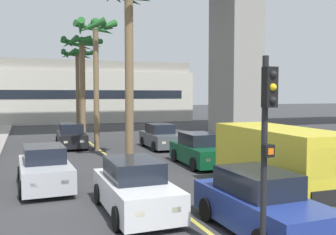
{
  "coord_description": "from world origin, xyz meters",
  "views": [
    {
      "loc": [
        -4.23,
        2.76,
        3.48
      ],
      "look_at": [
        0.0,
        14.0,
        2.72
      ],
      "focal_mm": 40.53,
      "sensor_mm": 36.0,
      "label": 1
    }
  ],
  "objects_px": {
    "car_queue_sixth": "(259,204)",
    "palm_tree_mid_median": "(82,57)",
    "car_queue_fifth": "(160,137)",
    "car_queue_second": "(71,137)",
    "car_queue_third": "(45,169)",
    "palm_tree_farthest_median": "(77,63)",
    "car_queue_front": "(199,151)",
    "delivery_van": "(279,161)",
    "palm_tree_far_median": "(129,23)",
    "traffic_light_median_near": "(267,134)",
    "palm_tree_near_median": "(96,44)",
    "car_queue_fourth": "(135,188)"
  },
  "relations": [
    {
      "from": "palm_tree_mid_median",
      "to": "palm_tree_farthest_median",
      "type": "distance_m",
      "value": 5.36
    },
    {
      "from": "car_queue_fourth",
      "to": "palm_tree_mid_median",
      "type": "relative_size",
      "value": 0.5
    },
    {
      "from": "car_queue_third",
      "to": "car_queue_fifth",
      "type": "bearing_deg",
      "value": 47.66
    },
    {
      "from": "car_queue_sixth",
      "to": "palm_tree_farthest_median",
      "type": "relative_size",
      "value": 0.53
    },
    {
      "from": "car_queue_front",
      "to": "palm_tree_mid_median",
      "type": "bearing_deg",
      "value": 102.22
    },
    {
      "from": "car_queue_front",
      "to": "palm_tree_mid_median",
      "type": "xyz_separation_m",
      "value": [
        -3.39,
        15.66,
        5.83
      ]
    },
    {
      "from": "car_queue_fourth",
      "to": "traffic_light_median_near",
      "type": "height_order",
      "value": "traffic_light_median_near"
    },
    {
      "from": "delivery_van",
      "to": "traffic_light_median_near",
      "type": "bearing_deg",
      "value": -129.48
    },
    {
      "from": "car_queue_third",
      "to": "palm_tree_farthest_median",
      "type": "bearing_deg",
      "value": 79.79
    },
    {
      "from": "car_queue_fourth",
      "to": "delivery_van",
      "type": "height_order",
      "value": "delivery_van"
    },
    {
      "from": "palm_tree_near_median",
      "to": "palm_tree_far_median",
      "type": "relative_size",
      "value": 0.93
    },
    {
      "from": "car_queue_fourth",
      "to": "palm_tree_near_median",
      "type": "relative_size",
      "value": 0.51
    },
    {
      "from": "car_queue_front",
      "to": "car_queue_fifth",
      "type": "relative_size",
      "value": 1.01
    },
    {
      "from": "car_queue_second",
      "to": "palm_tree_farthest_median",
      "type": "relative_size",
      "value": 0.53
    },
    {
      "from": "car_queue_fifth",
      "to": "palm_tree_farthest_median",
      "type": "relative_size",
      "value": 0.53
    },
    {
      "from": "car_queue_front",
      "to": "car_queue_second",
      "type": "height_order",
      "value": "same"
    },
    {
      "from": "car_queue_third",
      "to": "palm_tree_farthest_median",
      "type": "height_order",
      "value": "palm_tree_farthest_median"
    },
    {
      "from": "delivery_van",
      "to": "traffic_light_median_near",
      "type": "distance_m",
      "value": 5.65
    },
    {
      "from": "palm_tree_near_median",
      "to": "delivery_van",
      "type": "bearing_deg",
      "value": -74.39
    },
    {
      "from": "palm_tree_near_median",
      "to": "car_queue_fifth",
      "type": "bearing_deg",
      "value": -10.19
    },
    {
      "from": "car_queue_third",
      "to": "palm_tree_farthest_median",
      "type": "distance_m",
      "value": 24.12
    },
    {
      "from": "palm_tree_farthest_median",
      "to": "palm_tree_far_median",
      "type": "bearing_deg",
      "value": -90.33
    },
    {
      "from": "car_queue_second",
      "to": "palm_tree_mid_median",
      "type": "xyz_separation_m",
      "value": [
        1.75,
        7.28,
        5.83
      ]
    },
    {
      "from": "car_queue_fifth",
      "to": "car_queue_sixth",
      "type": "xyz_separation_m",
      "value": [
        -2.59,
        -14.75,
        0.0
      ]
    },
    {
      "from": "delivery_van",
      "to": "palm_tree_farthest_median",
      "type": "distance_m",
      "value": 27.97
    },
    {
      "from": "car_queue_fifth",
      "to": "car_queue_second",
      "type": "bearing_deg",
      "value": 156.45
    },
    {
      "from": "palm_tree_near_median",
      "to": "car_queue_front",
      "type": "bearing_deg",
      "value": -60.86
    },
    {
      "from": "car_queue_fourth",
      "to": "palm_tree_farthest_median",
      "type": "relative_size",
      "value": 0.53
    },
    {
      "from": "car_queue_front",
      "to": "car_queue_second",
      "type": "distance_m",
      "value": 9.83
    },
    {
      "from": "car_queue_fourth",
      "to": "palm_tree_far_median",
      "type": "distance_m",
      "value": 9.41
    },
    {
      "from": "car_queue_sixth",
      "to": "traffic_light_median_near",
      "type": "bearing_deg",
      "value": -121.45
    },
    {
      "from": "car_queue_third",
      "to": "palm_tree_mid_median",
      "type": "xyz_separation_m",
      "value": [
        3.87,
        17.71,
        5.83
      ]
    },
    {
      "from": "car_queue_third",
      "to": "delivery_van",
      "type": "bearing_deg",
      "value": -30.85
    },
    {
      "from": "car_queue_fourth",
      "to": "palm_tree_mid_median",
      "type": "distance_m",
      "value": 22.5
    },
    {
      "from": "car_queue_sixth",
      "to": "delivery_van",
      "type": "bearing_deg",
      "value": 45.24
    },
    {
      "from": "car_queue_fourth",
      "to": "car_queue_sixth",
      "type": "bearing_deg",
      "value": -46.88
    },
    {
      "from": "palm_tree_mid_median",
      "to": "car_queue_sixth",
      "type": "bearing_deg",
      "value": -87.79
    },
    {
      "from": "car_queue_third",
      "to": "palm_tree_near_median",
      "type": "xyz_separation_m",
      "value": [
        3.49,
        8.83,
        5.79
      ]
    },
    {
      "from": "traffic_light_median_near",
      "to": "car_queue_fifth",
      "type": "bearing_deg",
      "value": 77.34
    },
    {
      "from": "car_queue_second",
      "to": "palm_tree_mid_median",
      "type": "bearing_deg",
      "value": 76.47
    },
    {
      "from": "car_queue_third",
      "to": "palm_tree_mid_median",
      "type": "height_order",
      "value": "palm_tree_mid_median"
    },
    {
      "from": "car_queue_second",
      "to": "palm_tree_far_median",
      "type": "xyz_separation_m",
      "value": [
        1.91,
        -7.43,
        6.1
      ]
    },
    {
      "from": "delivery_van",
      "to": "palm_tree_far_median",
      "type": "xyz_separation_m",
      "value": [
        -3.11,
        7.26,
        5.53
      ]
    },
    {
      "from": "car_queue_front",
      "to": "car_queue_sixth",
      "type": "xyz_separation_m",
      "value": [
        -2.45,
        -8.67,
        0.0
      ]
    },
    {
      "from": "car_queue_sixth",
      "to": "palm_tree_near_median",
      "type": "distance_m",
      "value": 16.55
    },
    {
      "from": "car_queue_sixth",
      "to": "palm_tree_mid_median",
      "type": "bearing_deg",
      "value": 92.21
    },
    {
      "from": "delivery_van",
      "to": "palm_tree_mid_median",
      "type": "relative_size",
      "value": 0.65
    },
    {
      "from": "car_queue_front",
      "to": "car_queue_sixth",
      "type": "height_order",
      "value": "same"
    },
    {
      "from": "palm_tree_near_median",
      "to": "palm_tree_farthest_median",
      "type": "height_order",
      "value": "palm_tree_near_median"
    },
    {
      "from": "car_queue_second",
      "to": "palm_tree_far_median",
      "type": "distance_m",
      "value": 9.8
    }
  ]
}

